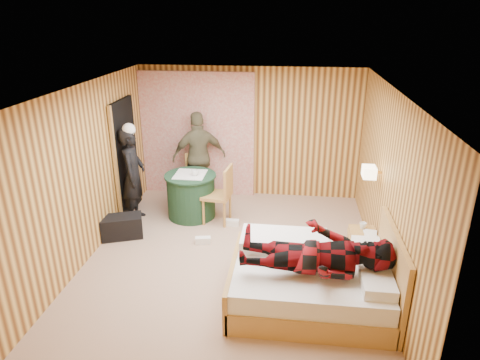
# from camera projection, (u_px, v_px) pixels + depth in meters

# --- Properties ---
(floor) EXTENTS (4.20, 5.00, 0.01)m
(floor) POSITION_uv_depth(u_px,v_px,m) (231.00, 259.00, 6.33)
(floor) COLOR #A08069
(floor) RESTS_ON ground
(ceiling) EXTENTS (4.20, 5.00, 0.01)m
(ceiling) POSITION_uv_depth(u_px,v_px,m) (230.00, 89.00, 5.42)
(ceiling) COLOR white
(ceiling) RESTS_ON wall_back
(wall_back) EXTENTS (4.20, 0.02, 2.50)m
(wall_back) POSITION_uv_depth(u_px,v_px,m) (249.00, 133.00, 8.18)
(wall_back) COLOR #E7B558
(wall_back) RESTS_ON floor
(wall_left) EXTENTS (0.02, 5.00, 2.50)m
(wall_left) POSITION_uv_depth(u_px,v_px,m) (86.00, 174.00, 6.12)
(wall_left) COLOR #E7B558
(wall_left) RESTS_ON floor
(wall_right) EXTENTS (0.02, 5.00, 2.50)m
(wall_right) POSITION_uv_depth(u_px,v_px,m) (388.00, 188.00, 5.64)
(wall_right) COLOR #E7B558
(wall_right) RESTS_ON floor
(curtain) EXTENTS (2.20, 0.08, 2.40)m
(curtain) POSITION_uv_depth(u_px,v_px,m) (198.00, 135.00, 8.25)
(curtain) COLOR beige
(curtain) RESTS_ON floor
(doorway) EXTENTS (0.06, 0.90, 2.05)m
(doorway) POSITION_uv_depth(u_px,v_px,m) (126.00, 158.00, 7.49)
(doorway) COLOR black
(doorway) RESTS_ON floor
(wall_lamp) EXTENTS (0.26, 0.24, 0.16)m
(wall_lamp) POSITION_uv_depth(u_px,v_px,m) (369.00, 172.00, 6.05)
(wall_lamp) COLOR gold
(wall_lamp) RESTS_ON wall_right
(bed) EXTENTS (1.96, 1.51, 1.04)m
(bed) POSITION_uv_depth(u_px,v_px,m) (311.00, 280.00, 5.32)
(bed) COLOR tan
(bed) RESTS_ON floor
(nightstand) EXTENTS (0.39, 0.53, 0.51)m
(nightstand) POSITION_uv_depth(u_px,v_px,m) (362.00, 248.00, 6.11)
(nightstand) COLOR tan
(nightstand) RESTS_ON floor
(round_table) EXTENTS (0.90, 0.90, 0.80)m
(round_table) POSITION_uv_depth(u_px,v_px,m) (191.00, 195.00, 7.54)
(round_table) COLOR #1B3B26
(round_table) RESTS_ON floor
(chair_far) EXTENTS (0.56, 0.56, 0.93)m
(chair_far) POSITION_uv_depth(u_px,v_px,m) (197.00, 174.00, 8.14)
(chair_far) COLOR tan
(chair_far) RESTS_ON floor
(chair_near) EXTENTS (0.51, 0.51, 1.02)m
(chair_near) POSITION_uv_depth(u_px,v_px,m) (222.00, 191.00, 7.24)
(chair_near) COLOR tan
(chair_near) RESTS_ON floor
(duffel_bag) EXTENTS (0.72, 0.55, 0.36)m
(duffel_bag) POSITION_uv_depth(u_px,v_px,m) (122.00, 227.00, 6.90)
(duffel_bag) COLOR black
(duffel_bag) RESTS_ON floor
(sneaker_left) EXTENTS (0.26, 0.14, 0.11)m
(sneaker_left) POSITION_uv_depth(u_px,v_px,m) (203.00, 240.00, 6.74)
(sneaker_left) COLOR white
(sneaker_left) RESTS_ON floor
(sneaker_right) EXTENTS (0.24, 0.10, 0.11)m
(sneaker_right) POSITION_uv_depth(u_px,v_px,m) (232.00, 223.00, 7.31)
(sneaker_right) COLOR white
(sneaker_right) RESTS_ON floor
(woman_standing) EXTENTS (0.46, 0.64, 1.65)m
(woman_standing) POSITION_uv_depth(u_px,v_px,m) (133.00, 175.00, 7.26)
(woman_standing) COLOR black
(woman_standing) RESTS_ON floor
(man_at_table) EXTENTS (1.09, 0.76, 1.72)m
(man_at_table) POSITION_uv_depth(u_px,v_px,m) (199.00, 157.00, 8.06)
(man_at_table) COLOR brown
(man_at_table) RESTS_ON floor
(man_on_bed) EXTENTS (0.86, 0.67, 1.77)m
(man_on_bed) POSITION_uv_depth(u_px,v_px,m) (317.00, 244.00, 4.88)
(man_on_bed) COLOR maroon
(man_on_bed) RESTS_ON bed
(book_lower) EXTENTS (0.18, 0.23, 0.02)m
(book_lower) POSITION_uv_depth(u_px,v_px,m) (364.00, 234.00, 5.97)
(book_lower) COLOR white
(book_lower) RESTS_ON nightstand
(book_upper) EXTENTS (0.21, 0.25, 0.02)m
(book_upper) POSITION_uv_depth(u_px,v_px,m) (365.00, 233.00, 5.97)
(book_upper) COLOR white
(book_upper) RESTS_ON nightstand
(cup_nightstand) EXTENTS (0.11, 0.11, 0.09)m
(cup_nightstand) POSITION_uv_depth(u_px,v_px,m) (363.00, 226.00, 6.13)
(cup_nightstand) COLOR white
(cup_nightstand) RESTS_ON nightstand
(cup_table) EXTENTS (0.16, 0.16, 0.10)m
(cup_table) POSITION_uv_depth(u_px,v_px,m) (195.00, 173.00, 7.32)
(cup_table) COLOR white
(cup_table) RESTS_ON round_table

